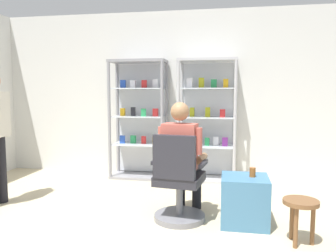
{
  "coord_description": "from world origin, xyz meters",
  "views": [
    {
      "loc": [
        0.87,
        -2.5,
        1.4
      ],
      "look_at": [
        0.18,
        1.31,
        1.0
      ],
      "focal_mm": 35.68,
      "sensor_mm": 36.0,
      "label": 1
    }
  ],
  "objects_px": {
    "office_chair": "(178,186)",
    "display_cabinet_right": "(207,119)",
    "display_cabinet_left": "(140,118)",
    "wooden_stool": "(301,209)",
    "storage_crate": "(244,200)",
    "seated_shopkeeper": "(182,154)",
    "tea_glass": "(253,172)"
  },
  "relations": [
    {
      "from": "office_chair",
      "to": "display_cabinet_right",
      "type": "bearing_deg",
      "value": 84.01
    },
    {
      "from": "storage_crate",
      "to": "wooden_stool",
      "type": "bearing_deg",
      "value": -38.58
    },
    {
      "from": "storage_crate",
      "to": "wooden_stool",
      "type": "relative_size",
      "value": 1.23
    },
    {
      "from": "wooden_stool",
      "to": "tea_glass",
      "type": "bearing_deg",
      "value": 135.93
    },
    {
      "from": "display_cabinet_right",
      "to": "storage_crate",
      "type": "xyz_separation_m",
      "value": [
        0.51,
        -1.76,
        -0.71
      ]
    },
    {
      "from": "storage_crate",
      "to": "display_cabinet_right",
      "type": "bearing_deg",
      "value": 106.13
    },
    {
      "from": "seated_shopkeeper",
      "to": "tea_glass",
      "type": "height_order",
      "value": "seated_shopkeeper"
    },
    {
      "from": "seated_shopkeeper",
      "to": "wooden_stool",
      "type": "relative_size",
      "value": 3.1
    },
    {
      "from": "storage_crate",
      "to": "tea_glass",
      "type": "height_order",
      "value": "tea_glass"
    },
    {
      "from": "office_chair",
      "to": "seated_shopkeeper",
      "type": "bearing_deg",
      "value": 82.38
    },
    {
      "from": "seated_shopkeeper",
      "to": "tea_glass",
      "type": "bearing_deg",
      "value": -7.46
    },
    {
      "from": "seated_shopkeeper",
      "to": "office_chair",
      "type": "bearing_deg",
      "value": -97.62
    },
    {
      "from": "display_cabinet_left",
      "to": "display_cabinet_right",
      "type": "bearing_deg",
      "value": 0.0
    },
    {
      "from": "seated_shopkeeper",
      "to": "storage_crate",
      "type": "height_order",
      "value": "seated_shopkeeper"
    },
    {
      "from": "display_cabinet_right",
      "to": "wooden_stool",
      "type": "relative_size",
      "value": 4.57
    },
    {
      "from": "storage_crate",
      "to": "tea_glass",
      "type": "bearing_deg",
      "value": 6.48
    },
    {
      "from": "display_cabinet_right",
      "to": "office_chair",
      "type": "bearing_deg",
      "value": -95.99
    },
    {
      "from": "display_cabinet_left",
      "to": "office_chair",
      "type": "bearing_deg",
      "value": -63.38
    },
    {
      "from": "seated_shopkeeper",
      "to": "display_cabinet_left",
      "type": "bearing_deg",
      "value": 119.4
    },
    {
      "from": "display_cabinet_left",
      "to": "tea_glass",
      "type": "distance_m",
      "value": 2.46
    },
    {
      "from": "display_cabinet_left",
      "to": "seated_shopkeeper",
      "type": "height_order",
      "value": "display_cabinet_left"
    },
    {
      "from": "office_chair",
      "to": "seated_shopkeeper",
      "type": "xyz_separation_m",
      "value": [
        0.02,
        0.16,
        0.32
      ]
    },
    {
      "from": "storage_crate",
      "to": "wooden_stool",
      "type": "height_order",
      "value": "storage_crate"
    },
    {
      "from": "display_cabinet_left",
      "to": "tea_glass",
      "type": "height_order",
      "value": "display_cabinet_left"
    },
    {
      "from": "office_chair",
      "to": "tea_glass",
      "type": "bearing_deg",
      "value": 4.68
    },
    {
      "from": "display_cabinet_left",
      "to": "display_cabinet_right",
      "type": "height_order",
      "value": "same"
    },
    {
      "from": "storage_crate",
      "to": "wooden_stool",
      "type": "xyz_separation_m",
      "value": [
        0.48,
        -0.38,
        0.08
      ]
    },
    {
      "from": "display_cabinet_right",
      "to": "office_chair",
      "type": "height_order",
      "value": "display_cabinet_right"
    },
    {
      "from": "display_cabinet_right",
      "to": "storage_crate",
      "type": "relative_size",
      "value": 3.71
    },
    {
      "from": "display_cabinet_left",
      "to": "storage_crate",
      "type": "xyz_separation_m",
      "value": [
        1.61,
        -1.76,
        -0.71
      ]
    },
    {
      "from": "storage_crate",
      "to": "display_cabinet_left",
      "type": "bearing_deg",
      "value": 132.43
    },
    {
      "from": "display_cabinet_left",
      "to": "wooden_stool",
      "type": "xyz_separation_m",
      "value": [
        2.09,
        -2.14,
        -0.63
      ]
    }
  ]
}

